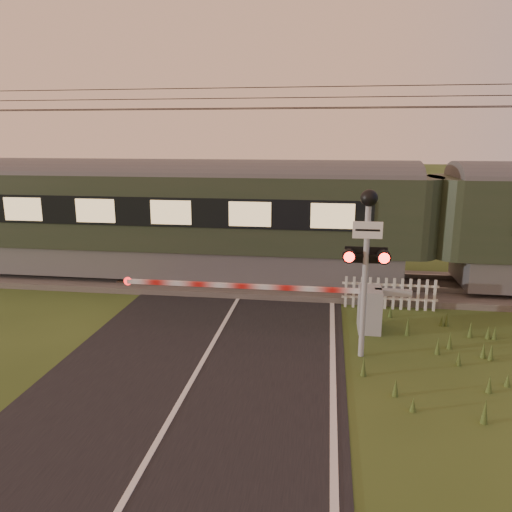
% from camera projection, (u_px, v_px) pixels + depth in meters
% --- Properties ---
extents(ground, '(160.00, 160.00, 0.00)m').
position_uv_depth(ground, '(196.00, 375.00, 10.08)').
color(ground, '#31451A').
rests_on(ground, ground).
extents(road, '(6.00, 140.00, 0.03)m').
position_uv_depth(road, '(193.00, 380.00, 9.85)').
color(road, black).
rests_on(road, ground).
extents(track_bed, '(140.00, 3.40, 0.39)m').
position_uv_depth(track_bed, '(247.00, 281.00, 16.32)').
color(track_bed, '#47423D').
rests_on(track_bed, ground).
extents(overhead_wires, '(120.00, 0.62, 0.62)m').
position_uv_depth(overhead_wires, '(246.00, 101.00, 14.98)').
color(overhead_wires, black).
rests_on(overhead_wires, ground).
extents(train, '(39.35, 2.71, 3.66)m').
position_uv_depth(train, '(432.00, 224.00, 15.04)').
color(train, slate).
rests_on(train, ground).
extents(boom_gate, '(7.31, 0.83, 1.10)m').
position_uv_depth(boom_gate, '(354.00, 306.00, 12.33)').
color(boom_gate, gray).
rests_on(boom_gate, ground).
extents(crossing_signal, '(0.93, 0.37, 3.65)m').
position_uv_depth(crossing_signal, '(367.00, 244.00, 10.36)').
color(crossing_signal, gray).
rests_on(crossing_signal, ground).
extents(picket_fence, '(2.62, 0.07, 0.89)m').
position_uv_depth(picket_fence, '(390.00, 293.00, 13.80)').
color(picket_fence, silver).
rests_on(picket_fence, ground).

